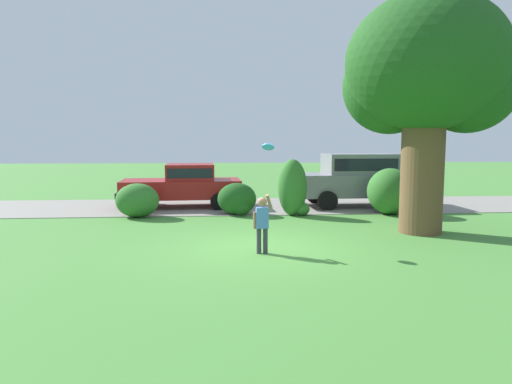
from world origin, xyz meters
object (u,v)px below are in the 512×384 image
parked_sedan (184,184)px  parked_suv (359,177)px  child_thrower (262,220)px  oak_tree_large (427,75)px  frisbee (268,147)px

parked_sedan → parked_suv: size_ratio=0.94×
parked_sedan → child_thrower: size_ratio=3.49×
oak_tree_large → child_thrower: size_ratio=4.73×
parked_suv → frisbee: frisbee is taller
parked_sedan → parked_suv: (6.34, -0.21, 0.23)m
parked_sedan → frisbee: bearing=-69.3°
parked_sedan → parked_suv: 6.35m
parked_sedan → child_thrower: 7.45m
oak_tree_large → child_thrower: 5.94m
child_thrower → parked_suv: bearing=59.0°
parked_sedan → frisbee: frisbee is taller
parked_sedan → child_thrower: (2.19, -7.12, -0.13)m
oak_tree_large → parked_suv: oak_tree_large is taller
oak_tree_large → child_thrower: (-4.42, -2.12, -3.36)m
oak_tree_large → parked_suv: size_ratio=1.28×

